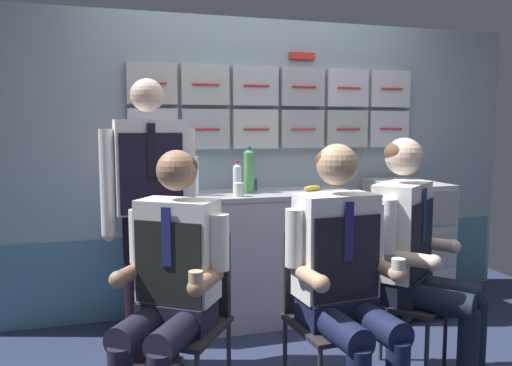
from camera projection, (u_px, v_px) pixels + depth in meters
galley_bulkhead at (263, 164)px, 3.83m from camera, size 4.20×0.14×2.15m
galley_counter at (243, 257)px, 3.56m from camera, size 1.56×0.53×0.91m
service_trolley at (406, 241)px, 3.79m from camera, size 0.40×0.65×0.96m
folding_chair_left at (186, 304)px, 2.39m from camera, size 0.56×0.56×0.86m
crew_member_left at (170, 280)px, 2.22m from camera, size 0.60×0.66×1.27m
folding_chair_right at (327, 300)px, 2.44m from camera, size 0.43×0.43×0.86m
crew_member_right at (345, 272)px, 2.27m from camera, size 0.50×0.63×1.29m
folding_chair_near_trolley at (386, 281)px, 2.74m from camera, size 0.56×0.56×0.86m
crew_member_near_trolley at (417, 250)px, 2.63m from camera, size 0.65×0.69×1.31m
crew_member_standing at (150, 201)px, 2.80m from camera, size 0.52×0.27×1.63m
water_bottle_blue_cap at (237, 178)px, 3.46m from camera, size 0.06×0.06×0.23m
sparkling_bottle_green at (249, 171)px, 3.51m from camera, size 0.07×0.07×0.32m
water_bottle_short at (193, 174)px, 3.37m from camera, size 0.07×0.07×0.30m
water_bottle_clear at (156, 176)px, 3.47m from camera, size 0.07×0.07×0.26m
coffee_cup_spare at (239, 189)px, 3.32m from camera, size 0.07×0.07×0.09m
espresso_cup_small at (253, 184)px, 3.67m from camera, size 0.07×0.07×0.08m
snack_banana at (312, 188)px, 3.61m from camera, size 0.17×0.10×0.04m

